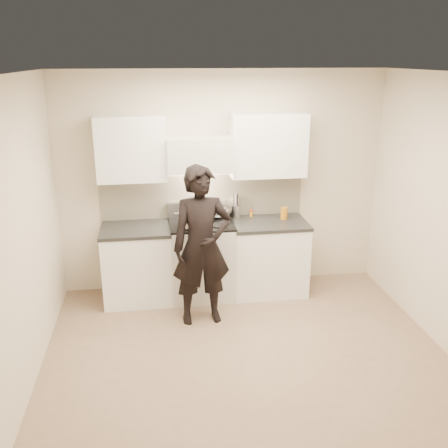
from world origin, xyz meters
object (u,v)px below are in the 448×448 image
object	(u,v)px
stove	(202,259)
person	(202,246)
wok	(216,208)
utensil_crock	(236,210)
counter_right	(268,256)

from	to	relation	value
stove	person	distance (m)	0.75
stove	wok	distance (m)	0.64
stove	utensil_crock	distance (m)	0.74
wok	counter_right	bearing A→B (deg)	-12.90
counter_right	wok	bearing A→B (deg)	167.10
counter_right	person	xyz separation A→B (m)	(-0.89, -0.63, 0.43)
utensil_crock	person	distance (m)	1.01
counter_right	person	world-z (taller)	person
counter_right	utensil_crock	world-z (taller)	utensil_crock
counter_right	utensil_crock	distance (m)	0.71
wok	utensil_crock	bearing A→B (deg)	18.99
counter_right	wok	distance (m)	0.89
stove	person	xyz separation A→B (m)	(-0.06, -0.63, 0.41)
wok	person	size ratio (longest dim) A/B	0.28
stove	utensil_crock	bearing A→B (deg)	27.03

